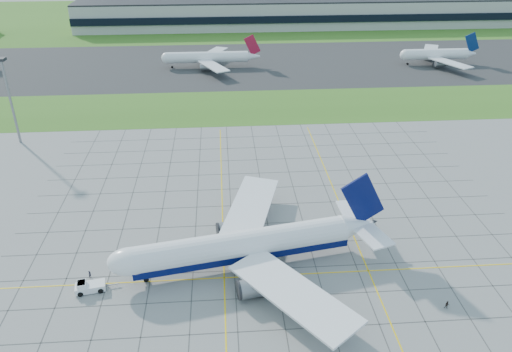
{
  "coord_description": "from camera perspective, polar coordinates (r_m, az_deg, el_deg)",
  "views": [
    {
      "loc": [
        -9.45,
        -76.69,
        62.22
      ],
      "look_at": [
        -1.88,
        25.45,
        7.0
      ],
      "focal_mm": 35.0,
      "sensor_mm": 36.0,
      "label": 1
    }
  ],
  "objects": [
    {
      "name": "asphalt_taxiway",
      "position": [
        230.44,
        -1.77,
        12.66
      ],
      "size": [
        700.0,
        75.0,
        0.04
      ],
      "primitive_type": "cube",
      "color": "#383838",
      "rests_on": "ground"
    },
    {
      "name": "terminal",
      "position": [
        315.24,
        5.11,
        18.3
      ],
      "size": [
        260.0,
        43.0,
        15.8
      ],
      "color": "#B7B7B2",
      "rests_on": "ground"
    },
    {
      "name": "airliner",
      "position": [
        97.13,
        -1.37,
        -7.97
      ],
      "size": [
        54.48,
        54.71,
        17.29
      ],
      "rotation": [
        0.0,
        0.0,
        0.19
      ],
      "color": "white",
      "rests_on": "ground"
    },
    {
      "name": "distant_jet_1",
      "position": [
        225.35,
        -5.41,
        13.37
      ],
      "size": [
        41.02,
        42.66,
        14.08
      ],
      "color": "white",
      "rests_on": "ground"
    },
    {
      "name": "crew_near",
      "position": [
        101.56,
        -18.46,
        -10.62
      ],
      "size": [
        0.6,
        0.7,
        1.61
      ],
      "primitive_type": "imported",
      "rotation": [
        0.0,
        0.0,
        1.13
      ],
      "color": "black",
      "rests_on": "ground"
    },
    {
      "name": "apron_markings",
      "position": [
        108.03,
        1.8,
        -6.84
      ],
      "size": [
        120.0,
        130.0,
        0.03
      ],
      "color": "#474744",
      "rests_on": "ground"
    },
    {
      "name": "pushback_tug",
      "position": [
        98.56,
        -18.57,
        -11.89
      ],
      "size": [
        7.92,
        3.54,
        2.17
      ],
      "rotation": [
        0.0,
        0.0,
        0.19
      ],
      "color": "white",
      "rests_on": "ground"
    },
    {
      "name": "distant_jet_2",
      "position": [
        243.12,
        20.0,
        12.94
      ],
      "size": [
        33.36,
        42.66,
        14.08
      ],
      "color": "white",
      "rests_on": "ground"
    },
    {
      "name": "ground",
      "position": [
        99.2,
        2.21,
        -10.54
      ],
      "size": [
        1400.0,
        1400.0,
        0.0
      ],
      "primitive_type": "plane",
      "color": "gray",
      "rests_on": "ground"
    },
    {
      "name": "light_mast",
      "position": [
        160.81,
        -26.47,
        8.73
      ],
      "size": [
        2.5,
        2.5,
        25.6
      ],
      "color": "gray",
      "rests_on": "ground"
    },
    {
      "name": "grass_far",
      "position": [
        337.6,
        -2.69,
        17.69
      ],
      "size": [
        700.0,
        145.0,
        0.04
      ],
      "primitive_type": "cube",
      "color": "#36641C",
      "rests_on": "ground"
    },
    {
      "name": "crew_far",
      "position": [
        96.33,
        21.0,
        -13.61
      ],
      "size": [
        0.93,
        0.83,
        1.59
      ],
      "primitive_type": "imported",
      "rotation": [
        0.0,
        0.0,
        -0.35
      ],
      "color": "black",
      "rests_on": "ground"
    },
    {
      "name": "grass_median",
      "position": [
        178.16,
        -0.94,
        7.9
      ],
      "size": [
        700.0,
        35.0,
        0.04
      ],
      "primitive_type": "cube",
      "color": "#36641C",
      "rests_on": "ground"
    }
  ]
}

